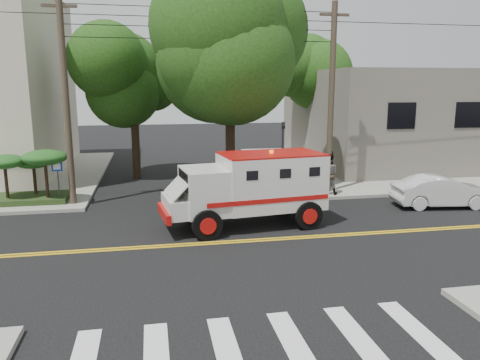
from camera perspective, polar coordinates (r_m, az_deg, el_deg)
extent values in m
plane|color=black|center=(16.01, -2.55, -7.65)|extent=(100.00, 100.00, 0.00)
cube|color=gray|center=(32.90, 17.73, 1.90)|extent=(17.00, 17.00, 0.15)
cube|color=#69665A|center=(33.73, 19.91, 7.25)|extent=(14.00, 12.00, 6.00)
cylinder|color=#382D23|center=(21.27, -20.43, 8.77)|extent=(0.28, 0.28, 9.00)
cylinder|color=#382D23|center=(22.81, 11.06, 9.41)|extent=(0.28, 0.28, 9.00)
cylinder|color=black|center=(21.85, -1.21, 6.91)|extent=(0.44, 0.44, 7.00)
sphere|color=#183E11|center=(21.85, -1.25, 16.09)|extent=(5.32, 5.32, 5.32)
sphere|color=#183E11|center=(21.38, 2.27, 17.72)|extent=(4.56, 4.56, 4.56)
cylinder|color=black|center=(27.09, -12.67, 6.03)|extent=(0.44, 0.44, 5.60)
sphere|color=#183E11|center=(26.99, -12.94, 11.96)|extent=(3.92, 3.92, 3.92)
sphere|color=#183E11|center=(26.42, -11.15, 12.96)|extent=(3.36, 3.36, 3.36)
cylinder|color=black|center=(32.83, 8.18, 7.41)|extent=(0.44, 0.44, 5.95)
sphere|color=#183E11|center=(32.76, 8.33, 12.60)|extent=(4.20, 4.20, 4.20)
sphere|color=#183E11|center=(32.51, 10.25, 13.35)|extent=(3.60, 3.60, 3.60)
cylinder|color=#3F3F42|center=(21.69, 5.22, 2.30)|extent=(0.12, 0.12, 3.60)
imported|color=#3F3F42|center=(21.52, 5.29, 5.85)|extent=(0.15, 0.18, 0.90)
cylinder|color=#3F3F42|center=(21.97, -21.25, -0.44)|extent=(0.06, 0.06, 2.00)
cube|color=#0C33A5|center=(21.77, -21.43, 1.59)|extent=(0.45, 0.03, 0.45)
cube|color=#1E3314|center=(22.96, -24.05, -2.04)|extent=(3.20, 2.00, 0.24)
cylinder|color=black|center=(22.73, -26.60, -0.12)|extent=(0.14, 0.14, 1.52)
ellipsoid|color=#184414|center=(22.60, -26.79, 2.01)|extent=(1.73, 1.73, 0.60)
cylinder|color=black|center=(23.16, -23.75, 0.12)|extent=(0.14, 0.14, 1.36)
ellipsoid|color=#184414|center=(23.04, -23.90, 1.99)|extent=(1.55, 1.55, 0.54)
cylinder|color=black|center=(22.12, -22.52, 0.15)|extent=(0.14, 0.14, 1.68)
ellipsoid|color=#184414|center=(21.97, -22.71, 2.56)|extent=(1.91, 1.91, 0.66)
cube|color=silver|center=(17.74, 3.81, -0.12)|extent=(4.00, 2.68, 2.02)
cube|color=silver|center=(16.99, -4.35, -1.31)|extent=(1.80, 2.30, 1.63)
cube|color=black|center=(16.74, -6.86, -0.03)|extent=(0.27, 1.63, 0.67)
cube|color=silver|center=(16.90, -7.65, -3.13)|extent=(1.11, 2.02, 0.67)
cube|color=#AA0F0D|center=(16.89, -9.24, -4.03)|extent=(0.44, 2.07, 0.34)
cube|color=#AA0F0D|center=(17.56, 3.85, 3.20)|extent=(4.00, 2.68, 0.06)
cylinder|color=black|center=(16.18, -4.04, -5.48)|extent=(1.09, 0.44, 1.06)
cylinder|color=black|center=(18.20, -5.71, -3.58)|extent=(1.09, 0.44, 1.06)
cylinder|color=black|center=(17.48, 8.31, -4.28)|extent=(1.09, 0.44, 1.06)
cylinder|color=black|center=(19.36, 5.48, -2.66)|extent=(1.09, 0.44, 1.06)
imported|color=silver|center=(22.24, 23.40, -1.29)|extent=(4.34, 1.99, 1.38)
imported|color=gray|center=(25.72, 10.86, 1.71)|extent=(0.70, 0.60, 1.63)
imported|color=gray|center=(22.48, 10.70, 0.71)|extent=(1.11, 0.98, 1.93)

